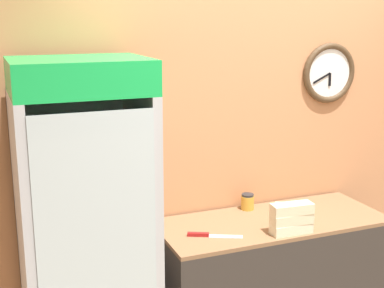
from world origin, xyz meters
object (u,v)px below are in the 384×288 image
(condiment_jar, at_px, (248,202))
(sandwich_stack_top, at_px, (292,209))
(sandwich_stack_bottom, at_px, (291,228))
(sandwich_flat_left, at_px, (293,209))
(sandwich_stack_middle, at_px, (292,218))
(beverage_cooler, at_px, (84,220))
(chefs_knife, at_px, (207,235))

(condiment_jar, bearing_deg, sandwich_stack_top, -83.23)
(sandwich_stack_bottom, relative_size, sandwich_flat_left, 0.99)
(sandwich_stack_middle, bearing_deg, sandwich_stack_bottom, 0.00)
(beverage_cooler, relative_size, sandwich_flat_left, 7.69)
(sandwich_stack_middle, bearing_deg, beverage_cooler, 168.07)
(sandwich_stack_bottom, bearing_deg, condiment_jar, 96.77)
(sandwich_flat_left, relative_size, chefs_knife, 0.83)
(sandwich_stack_top, distance_m, chefs_knife, 0.54)
(sandwich_stack_bottom, distance_m, chefs_knife, 0.52)
(sandwich_stack_middle, xyz_separation_m, sandwich_flat_left, (0.20, 0.29, -0.07))
(beverage_cooler, bearing_deg, sandwich_stack_middle, -11.93)
(sandwich_stack_middle, height_order, sandwich_stack_top, sandwich_stack_top)
(sandwich_stack_middle, bearing_deg, sandwich_flat_left, 55.62)
(sandwich_stack_top, bearing_deg, sandwich_stack_bottom, 0.00)
(sandwich_stack_middle, xyz_separation_m, sandwich_stack_top, (0.00, 0.00, 0.06))
(sandwich_flat_left, xyz_separation_m, condiment_jar, (-0.26, 0.17, 0.03))
(sandwich_stack_middle, distance_m, sandwich_flat_left, 0.36)
(chefs_knife, bearing_deg, sandwich_flat_left, 12.29)
(beverage_cooler, height_order, condiment_jar, beverage_cooler)
(sandwich_flat_left, bearing_deg, sandwich_stack_middle, -124.38)
(beverage_cooler, distance_m, sandwich_stack_middle, 1.23)
(sandwich_stack_middle, bearing_deg, condiment_jar, 96.77)
(chefs_knife, bearing_deg, sandwich_stack_bottom, -16.04)
(sandwich_stack_top, distance_m, condiment_jar, 0.48)
(sandwich_stack_top, height_order, sandwich_flat_left, sandwich_stack_top)
(sandwich_stack_middle, distance_m, chefs_knife, 0.52)
(beverage_cooler, height_order, sandwich_stack_middle, beverage_cooler)
(beverage_cooler, height_order, sandwich_stack_top, beverage_cooler)
(sandwich_stack_bottom, distance_m, sandwich_flat_left, 0.36)
(beverage_cooler, distance_m, sandwich_stack_top, 1.23)
(chefs_knife, xyz_separation_m, condiment_jar, (0.44, 0.32, 0.05))
(sandwich_stack_bottom, height_order, sandwich_stack_middle, sandwich_stack_middle)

